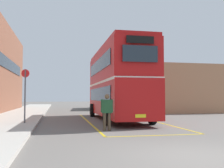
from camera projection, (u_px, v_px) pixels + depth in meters
name	position (u px, v px, depth m)	size (l,w,h in m)	color
ground_plane	(101.00, 116.00, 20.80)	(135.60, 135.60, 0.00)	#66605B
sidewalk_left	(20.00, 114.00, 21.80)	(4.00, 57.60, 0.14)	#B2ADA3
depot_building_right	(166.00, 91.00, 32.38)	(8.62, 17.23, 4.63)	#AD7A56
double_decker_bus	(117.00, 82.00, 17.54)	(2.96, 10.45, 4.75)	black
single_deck_bus	(104.00, 96.00, 33.35)	(3.25, 8.58, 3.02)	black
pedestrian_boarding	(107.00, 110.00, 11.79)	(0.56, 0.24, 1.65)	#473828
bus_stop_sign	(25.00, 91.00, 14.00)	(0.43, 0.14, 2.88)	#4C4C51
bay_marking_yellow	(124.00, 123.00, 15.52)	(4.39, 12.46, 0.01)	gold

